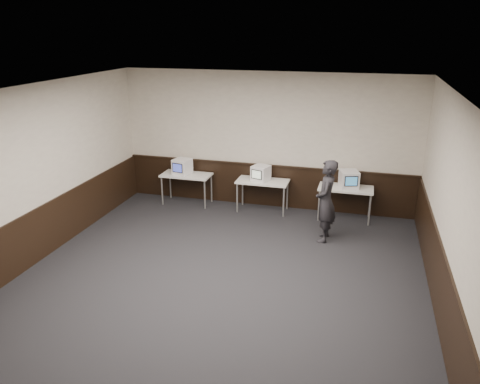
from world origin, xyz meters
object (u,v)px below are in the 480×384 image
Objects in this scene: desk_right at (346,190)px; emac_left at (182,167)px; emac_center at (261,173)px; person at (326,201)px; desk_center at (263,183)px; desk_left at (186,177)px; emac_right at (349,179)px.

desk_right is 3.90m from emac_left.
person reaches higher than emac_center.
person reaches higher than desk_center.
desk_right is (1.90, 0.00, 0.00)m from desk_center.
emac_left is at bearing -169.87° from desk_left.
desk_left is 3.80m from desk_right.
desk_center is 0.26m from emac_center.
desk_right is 0.27m from emac_right.
desk_left is at bearing -162.94° from emac_center.
emac_center is (1.85, -0.02, 0.25)m from desk_left.
emac_left is at bearing -162.42° from emac_center.
emac_left is at bearing 164.05° from emac_right.
emac_right is 1.32m from person.
emac_center is (-1.95, -0.02, 0.25)m from desk_right.
desk_right is 0.71× the size of person.
emac_right is (0.05, 0.01, 0.27)m from desk_right.
desk_center is 2.01m from emac_left.
emac_center is (-0.05, -0.02, 0.25)m from desk_center.
emac_center is at bearing 164.48° from emac_right.
emac_right is at bearing 18.44° from emac_center.
emac_left is at bearing -179.52° from desk_center.
emac_right is at bearing 0.17° from desk_left.
emac_center is 0.94× the size of emac_right.
emac_left reaches higher than desk_right.
desk_center is 2.56× the size of emac_center.
emac_right is at bearing 162.93° from person.
desk_right is at bearing 12.40° from emac_left.
emac_center is 0.28× the size of person.
desk_left is 1.87m from emac_center.
desk_left is 2.56× the size of emac_left.
desk_center is 2.01m from person.
desk_left is 1.00× the size of desk_center.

